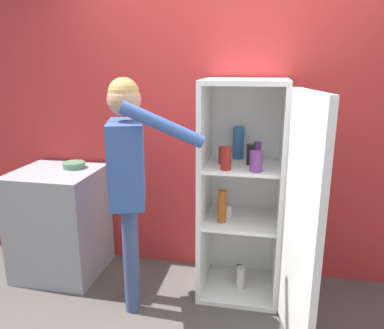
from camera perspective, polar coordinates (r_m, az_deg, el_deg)
wall_back at (r=3.12m, az=5.17°, el=5.83°), size 7.00×0.06×2.55m
refrigerator at (r=2.80m, az=9.31°, el=-4.67°), size 0.79×1.17×1.67m
person at (r=2.63m, az=-9.66°, el=-0.30°), size 0.74×0.53×1.69m
counter at (r=3.44m, az=-19.42°, el=-8.28°), size 0.68×0.64×0.92m
bowl at (r=3.32m, az=-17.57°, el=-0.07°), size 0.18×0.18×0.05m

